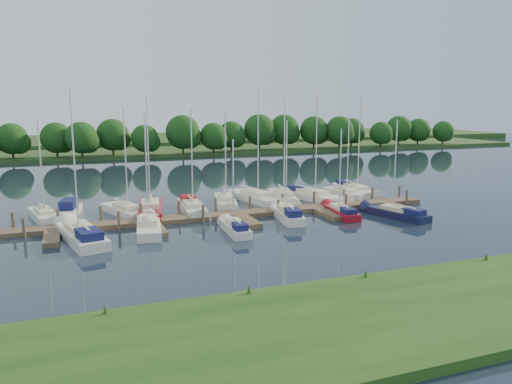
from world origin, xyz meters
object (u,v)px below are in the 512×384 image
object	(u,v)px
sailboat_n_5	(226,203)
sailboat_s_2	(235,229)
sailboat_n_0	(44,217)
motorboat	(69,212)
dock	(240,216)

from	to	relation	value
sailboat_n_5	sailboat_s_2	xyz separation A→B (m)	(-2.53, -10.59, 0.04)
sailboat_n_0	motorboat	bearing A→B (deg)	-168.55
dock	motorboat	world-z (taller)	motorboat
dock	sailboat_n_0	bearing A→B (deg)	161.49
sailboat_n_0	sailboat_n_5	world-z (taller)	sailboat_n_5
dock	motorboat	bearing A→B (deg)	156.01
motorboat	sailboat_n_5	world-z (taller)	sailboat_n_5
motorboat	sailboat_s_2	xyz separation A→B (m)	(12.67, -11.29, -0.06)
sailboat_n_0	dock	bearing A→B (deg)	148.99
sailboat_n_5	sailboat_s_2	distance (m)	10.89
dock	sailboat_n_5	world-z (taller)	sailboat_n_5
dock	sailboat_s_2	bearing A→B (deg)	-113.30
motorboat	sailboat_n_5	bearing A→B (deg)	-170.98
dock	sailboat_s_2	distance (m)	5.16
sailboat_n_5	dock	bearing A→B (deg)	97.48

